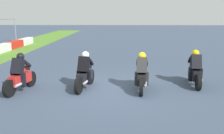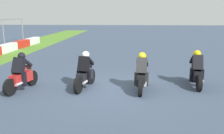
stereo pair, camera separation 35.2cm
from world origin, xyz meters
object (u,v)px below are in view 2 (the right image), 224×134
rider_lane_c (85,73)px  rider_lane_d (21,75)px  rider_lane_a (196,72)px  rider_lane_b (142,75)px

rider_lane_c → rider_lane_d: same height
rider_lane_d → rider_lane_a: bearing=-69.9°
rider_lane_c → rider_lane_a: bearing=-70.7°
rider_lane_a → rider_lane_b: (-0.73, 2.30, 0.00)m
rider_lane_b → rider_lane_c: 2.27m
rider_lane_a → rider_lane_b: same height
rider_lane_c → rider_lane_d: bearing=111.6°
rider_lane_b → rider_lane_c: same height
rider_lane_d → rider_lane_b: bearing=-74.7°
rider_lane_b → rider_lane_c: (0.14, 2.27, 0.00)m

